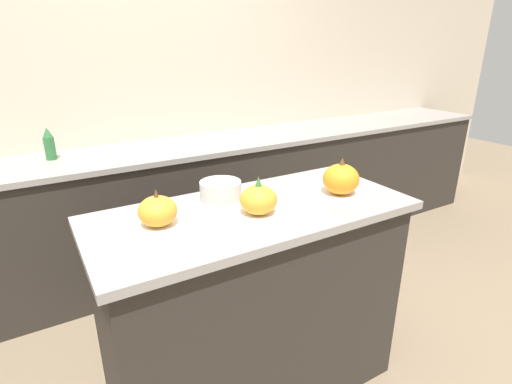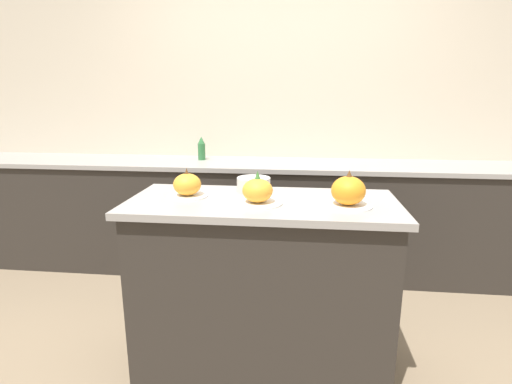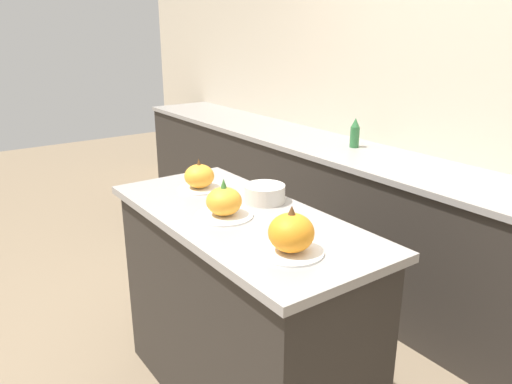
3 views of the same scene
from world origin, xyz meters
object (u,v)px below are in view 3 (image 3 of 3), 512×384
at_px(mixing_bowl, 265,193).
at_px(bottle_tall, 355,133).
at_px(pumpkin_cake_center, 224,203).
at_px(pumpkin_cake_left, 199,178).
at_px(pumpkin_cake_right, 291,235).

bearing_deg(mixing_bowl, bottle_tall, 116.35).
xyz_separation_m(pumpkin_cake_center, mixing_bowl, (-0.05, 0.24, -0.02)).
distance_m(pumpkin_cake_left, bottle_tall, 1.33).
distance_m(pumpkin_cake_right, mixing_bowl, 0.53).
distance_m(pumpkin_cake_left, pumpkin_cake_right, 0.80).
distance_m(pumpkin_cake_center, pumpkin_cake_right, 0.43).
relative_size(pumpkin_cake_left, bottle_tall, 1.06).
bearing_deg(pumpkin_cake_right, pumpkin_cake_center, -179.51).
distance_m(pumpkin_cake_center, bottle_tall, 1.53).
height_order(pumpkin_cake_left, pumpkin_cake_center, pumpkin_cake_center).
distance_m(pumpkin_cake_left, pumpkin_cake_center, 0.38).
bearing_deg(pumpkin_cake_center, pumpkin_cake_right, 0.49).
height_order(pumpkin_cake_center, pumpkin_cake_right, pumpkin_cake_right).
bearing_deg(bottle_tall, mixing_bowl, -63.65).
relative_size(pumpkin_cake_left, pumpkin_cake_center, 0.87).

